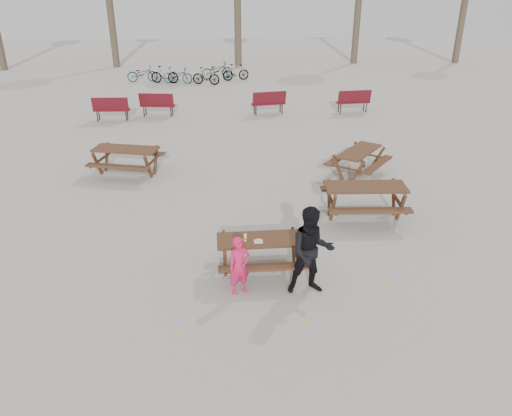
{
  "coord_description": "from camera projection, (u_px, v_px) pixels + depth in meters",
  "views": [
    {
      "loc": [
        -0.92,
        -8.99,
        5.8
      ],
      "look_at": [
        0.0,
        1.0,
        1.0
      ],
      "focal_mm": 35.0,
      "sensor_mm": 36.0,
      "label": 1
    }
  ],
  "objects": [
    {
      "name": "bread_roll",
      "position": [
        258.0,
        240.0,
        10.15
      ],
      "size": [
        0.14,
        0.06,
        0.05
      ],
      "primitive_type": "ellipsoid",
      "color": "tan",
      "rests_on": "food_tray"
    },
    {
      "name": "picnic_table_north",
      "position": [
        127.0,
        161.0,
        15.49
      ],
      "size": [
        2.32,
        2.05,
        0.85
      ],
      "primitive_type": null,
      "rotation": [
        0.0,
        0.0,
        -0.26
      ],
      "color": "#381F14",
      "rests_on": "ground"
    },
    {
      "name": "food_tray",
      "position": [
        258.0,
        242.0,
        10.17
      ],
      "size": [
        0.18,
        0.11,
        0.03
      ],
      "primitive_type": "cube",
      "color": "silver",
      "rests_on": "main_picnic_table"
    },
    {
      "name": "fallen_leaves",
      "position": [
        270.0,
        217.0,
        12.94
      ],
      "size": [
        11.0,
        11.0,
        0.01
      ],
      "primitive_type": null,
      "color": "gold",
      "rests_on": "ground"
    },
    {
      "name": "bicycle_row",
      "position": [
        190.0,
        73.0,
        28.46
      ],
      "size": [
        7.0,
        2.69,
        0.97
      ],
      "color": "black",
      "rests_on": "ground"
    },
    {
      "name": "soda_bottle",
      "position": [
        245.0,
        238.0,
        10.2
      ],
      "size": [
        0.07,
        0.07,
        0.17
      ],
      "color": "silver",
      "rests_on": "main_picnic_table"
    },
    {
      "name": "adult",
      "position": [
        312.0,
        251.0,
        9.58
      ],
      "size": [
        0.9,
        0.71,
        1.83
      ],
      "primitive_type": "imported",
      "rotation": [
        0.0,
        0.0,
        0.02
      ],
      "color": "black",
      "rests_on": "ground"
    },
    {
      "name": "child",
      "position": [
        239.0,
        266.0,
        9.66
      ],
      "size": [
        0.53,
        0.45,
        1.23
      ],
      "primitive_type": "imported",
      "rotation": [
        0.0,
        0.0,
        0.4
      ],
      "color": "#D71A51",
      "rests_on": "ground"
    },
    {
      "name": "picnic_table_east",
      "position": [
        364.0,
        202.0,
        12.76
      ],
      "size": [
        2.16,
        1.79,
        0.88
      ],
      "primitive_type": null,
      "rotation": [
        0.0,
        0.0,
        -0.07
      ],
      "color": "#381F14",
      "rests_on": "ground"
    },
    {
      "name": "park_bench_row",
      "position": [
        224.0,
        104.0,
        21.76
      ],
      "size": [
        12.1,
        1.24,
        1.03
      ],
      "color": "maroon",
      "rests_on": "ground"
    },
    {
      "name": "ground",
      "position": [
        260.0,
        270.0,
        10.65
      ],
      "size": [
        80.0,
        80.0,
        0.0
      ],
      "primitive_type": "plane",
      "color": "gray",
      "rests_on": "ground"
    },
    {
      "name": "picnic_table_far",
      "position": [
        358.0,
        163.0,
        15.46
      ],
      "size": [
        2.33,
        2.38,
        0.8
      ],
      "primitive_type": null,
      "rotation": [
        0.0,
        0.0,
        0.87
      ],
      "color": "#381F14",
      "rests_on": "ground"
    },
    {
      "name": "main_picnic_table",
      "position": [
        260.0,
        246.0,
        10.4
      ],
      "size": [
        1.8,
        1.45,
        0.78
      ],
      "color": "#381F14",
      "rests_on": "ground"
    }
  ]
}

